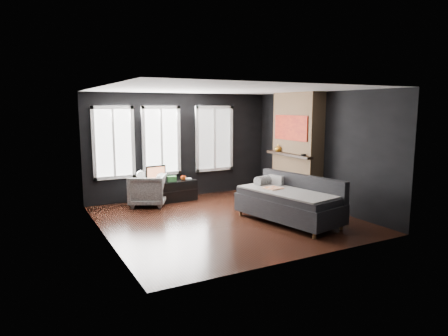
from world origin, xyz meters
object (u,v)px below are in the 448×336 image
armchair (148,188)px  monitor (156,173)px  sofa (288,199)px  mantel_vase (278,148)px  book (185,175)px  mug (183,177)px  media_console (167,192)px

armchair → monitor: size_ratio=1.58×
sofa → mantel_vase: (1.02, 1.82, 0.84)m
monitor → book: size_ratio=2.37×
mug → armchair: bearing=-171.7°
media_console → mantel_vase: size_ratio=8.07×
armchair → mug: size_ratio=6.40×
sofa → monitor: 3.44m
monitor → mug: size_ratio=4.05×
sofa → armchair: size_ratio=2.64×
book → mantel_vase: bearing=-29.0°
armchair → book: 1.12m
sofa → media_console: bearing=107.6°
armchair → mantel_vase: 3.40m
media_console → mug: mug is taller
mantel_vase → sofa: bearing=-119.4°
media_console → monitor: size_ratio=2.81×
armchair → monitor: 0.45m
mug → book: (0.09, 0.11, 0.05)m
sofa → mug: 3.08m
media_console → mantel_vase: mantel_vase is taller
media_console → mantel_vase: (2.61, -1.05, 1.06)m
media_console → book: size_ratio=6.66×
armchair → monitor: monitor is taller
monitor → mantel_vase: (2.89, -1.05, 0.57)m
sofa → book: size_ratio=9.90×
armchair → monitor: bearing=148.3°
book → mantel_vase: 2.48m
monitor → media_console: bearing=-7.3°
armchair → mantel_vase: (3.15, -0.90, 0.90)m
sofa → book: 3.16m
sofa → armchair: sofa is taller
mug → book: bearing=51.2°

